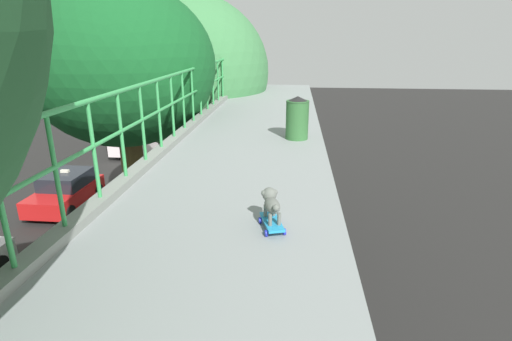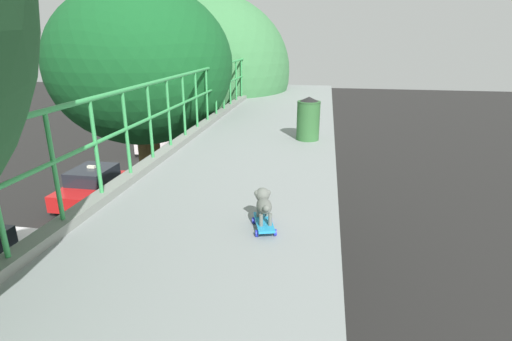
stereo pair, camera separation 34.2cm
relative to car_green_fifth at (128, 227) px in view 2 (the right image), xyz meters
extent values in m
cylinder|color=green|center=(4.47, -9.05, 5.54)|extent=(0.04, 0.04, 1.06)
cylinder|color=green|center=(4.47, -8.34, 5.54)|extent=(0.04, 0.04, 1.06)
cylinder|color=green|center=(4.47, -7.63, 5.54)|extent=(0.04, 0.04, 1.06)
cylinder|color=green|center=(4.47, -6.93, 5.54)|extent=(0.04, 0.04, 1.06)
cylinder|color=green|center=(4.47, -6.22, 5.54)|extent=(0.04, 0.04, 1.06)
cylinder|color=green|center=(4.47, -5.51, 5.54)|extent=(0.04, 0.04, 1.06)
cylinder|color=green|center=(4.47, -4.80, 5.54)|extent=(0.04, 0.04, 1.06)
cylinder|color=green|center=(4.47, -4.10, 5.54)|extent=(0.04, 0.04, 1.06)
cylinder|color=green|center=(4.47, -3.39, 5.54)|extent=(0.04, 0.04, 1.06)
cylinder|color=green|center=(4.47, -2.68, 5.54)|extent=(0.04, 0.04, 1.06)
cylinder|color=green|center=(4.47, -1.97, 5.54)|extent=(0.04, 0.04, 1.06)
cylinder|color=green|center=(4.47, -1.27, 5.54)|extent=(0.04, 0.04, 1.06)
cylinder|color=green|center=(4.47, -0.56, 5.54)|extent=(0.04, 0.04, 1.06)
cylinder|color=green|center=(4.47, 0.15, 5.54)|extent=(0.04, 0.04, 1.06)
cylinder|color=green|center=(4.47, 0.86, 5.54)|extent=(0.04, 0.04, 1.06)
cylinder|color=green|center=(4.47, 1.56, 5.54)|extent=(0.04, 0.04, 1.06)
cylinder|color=green|center=(4.47, 2.27, 5.54)|extent=(0.04, 0.04, 1.06)
cylinder|color=black|center=(-2.84, -1.87, -0.36)|extent=(0.22, 0.63, 0.63)
cube|color=#1E6C33|center=(0.00, 0.05, -0.12)|extent=(1.76, 4.01, 0.74)
cube|color=#1E232B|center=(0.00, -0.18, 0.49)|extent=(1.54, 1.98, 0.48)
cylinder|color=black|center=(0.84, 1.31, -0.36)|extent=(0.19, 0.63, 0.63)
cylinder|color=black|center=(-0.84, 1.31, -0.36)|extent=(0.19, 0.63, 0.63)
cylinder|color=black|center=(0.84, -1.22, -0.36)|extent=(0.19, 0.63, 0.63)
cylinder|color=black|center=(-0.84, -1.22, -0.36)|extent=(0.19, 0.63, 0.63)
cube|color=red|center=(-3.58, 3.38, -0.08)|extent=(1.86, 3.85, 0.73)
cube|color=#1E232B|center=(-3.58, 3.63, 0.59)|extent=(1.70, 2.07, 0.63)
cube|color=silver|center=(-3.58, 3.63, 0.98)|extent=(0.36, 0.16, 0.12)
cylinder|color=black|center=(-2.69, 2.12, -0.34)|extent=(0.19, 0.67, 0.67)
cylinder|color=black|center=(-4.47, 2.12, -0.34)|extent=(0.19, 0.67, 0.67)
cylinder|color=black|center=(-2.69, 4.64, -0.34)|extent=(0.19, 0.67, 0.67)
cylinder|color=black|center=(-4.47, 4.64, -0.34)|extent=(0.19, 0.67, 0.67)
cube|color=white|center=(-3.55, 15.71, 1.06)|extent=(2.53, 10.94, 2.92)
cube|color=black|center=(-3.55, 15.71, 1.57)|extent=(2.55, 10.07, 0.70)
cylinder|color=black|center=(-2.34, 19.54, -0.20)|extent=(0.28, 0.96, 0.96)
cylinder|color=black|center=(-4.77, 19.54, -0.20)|extent=(0.28, 0.96, 0.96)
cylinder|color=black|center=(-2.34, 12.71, -0.20)|extent=(0.28, 0.96, 0.96)
cylinder|color=black|center=(-4.77, 12.71, -0.20)|extent=(0.28, 0.96, 0.96)
cylinder|color=brown|center=(2.51, -2.95, 2.08)|extent=(0.56, 0.56, 5.51)
ellipsoid|color=#145423|center=(2.51, -2.95, 6.04)|extent=(4.40, 4.40, 3.80)
cylinder|color=brown|center=(2.73, 1.87, 1.62)|extent=(0.48, 0.48, 4.59)
ellipsoid|color=#3E7C47|center=(2.73, 1.87, 5.51)|extent=(5.84, 5.84, 5.35)
cylinder|color=#4A4124|center=(2.55, 9.12, 1.62)|extent=(0.37, 0.37, 4.59)
ellipsoid|color=#1C6027|center=(2.55, 9.12, 5.18)|extent=(4.61, 4.61, 4.37)
cube|color=#2390C7|center=(6.40, -8.73, 4.99)|extent=(0.27, 0.46, 0.02)
cylinder|color=#212BBC|center=(6.45, -8.57, 4.94)|extent=(0.04, 0.07, 0.06)
cylinder|color=#212BBC|center=(6.28, -8.62, 4.94)|extent=(0.04, 0.07, 0.06)
cylinder|color=#212BBC|center=(6.53, -8.84, 4.94)|extent=(0.04, 0.07, 0.06)
cylinder|color=#212BBC|center=(6.36, -8.89, 4.94)|extent=(0.04, 0.07, 0.06)
cylinder|color=#60655E|center=(6.41, -8.60, 5.06)|extent=(0.04, 0.04, 0.12)
cylinder|color=#60655E|center=(6.33, -8.63, 5.06)|extent=(0.04, 0.04, 0.12)
cylinder|color=#60655E|center=(6.48, -8.81, 5.06)|extent=(0.04, 0.04, 0.12)
cylinder|color=#60655E|center=(6.39, -8.83, 5.06)|extent=(0.04, 0.04, 0.12)
ellipsoid|color=#60655E|center=(6.40, -8.72, 5.16)|extent=(0.22, 0.31, 0.13)
sphere|color=#60655E|center=(6.37, -8.60, 5.22)|extent=(0.14, 0.14, 0.14)
ellipsoid|color=slate|center=(6.35, -8.54, 5.21)|extent=(0.07, 0.08, 0.04)
sphere|color=#60655E|center=(6.42, -8.59, 5.24)|extent=(0.06, 0.06, 0.06)
sphere|color=#60655E|center=(6.32, -8.62, 5.24)|extent=(0.06, 0.06, 0.06)
sphere|color=#60655E|center=(6.45, -8.86, 5.20)|extent=(0.06, 0.06, 0.06)
cylinder|color=#306532|center=(6.65, -5.06, 5.26)|extent=(0.41, 0.41, 0.70)
cone|color=black|center=(6.65, -5.06, 5.64)|extent=(0.42, 0.42, 0.10)
camera|label=1|loc=(6.59, -12.22, 6.70)|focal=27.71mm
camera|label=2|loc=(6.93, -12.17, 6.70)|focal=27.71mm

